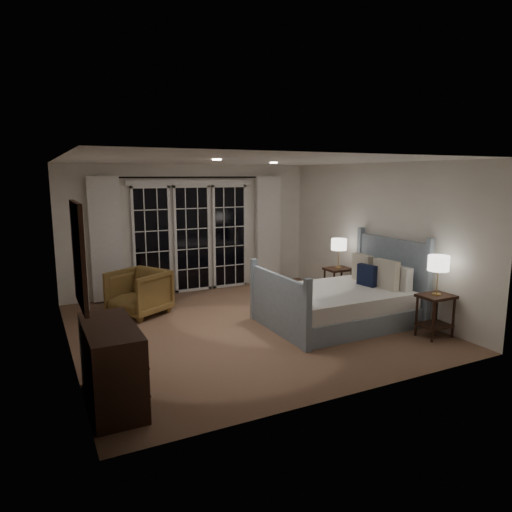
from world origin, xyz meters
name	(u,v)px	position (x,y,z in m)	size (l,w,h in m)	color
floor	(246,326)	(0.00, 0.00, 0.00)	(5.00, 5.00, 0.00)	brown
ceiling	(245,160)	(0.00, 0.00, 2.50)	(5.00, 5.00, 0.00)	white
wall_left	(65,260)	(-2.50, 0.00, 1.25)	(0.02, 5.00, 2.50)	white
wall_right	(376,236)	(2.50, 0.00, 1.25)	(0.02, 5.00, 2.50)	white
wall_back	(191,229)	(0.00, 2.50, 1.25)	(5.00, 0.02, 2.50)	white
wall_front	(352,280)	(0.00, -2.50, 1.25)	(5.00, 0.02, 2.50)	white
french_doors	(192,237)	(0.00, 2.46, 1.09)	(2.50, 0.04, 2.20)	black
curtain_rod	(192,177)	(0.00, 2.40, 2.25)	(0.03, 0.03, 3.50)	black
curtain_left	(106,240)	(-1.65, 2.38, 1.15)	(0.55, 0.10, 2.25)	white
curtain_right	(268,230)	(1.65, 2.38, 1.15)	(0.55, 0.10, 2.25)	white
downlight_a	(274,163)	(0.80, 0.60, 2.49)	(0.12, 0.12, 0.01)	white
downlight_b	(217,160)	(-0.60, -0.40, 2.49)	(0.12, 0.12, 0.01)	white
bed	(341,302)	(1.42, -0.49, 0.32)	(2.19, 1.57, 1.28)	#8592A1
nightstand_left	(435,309)	(2.23, -1.62, 0.40)	(0.47, 0.38, 0.62)	black
nightstand_right	(338,279)	(2.18, 0.61, 0.39)	(0.46, 0.37, 0.60)	black
lamp_left	(439,264)	(2.23, -1.62, 1.07)	(0.29, 0.29, 0.57)	tan
lamp_right	(339,245)	(2.18, 0.61, 1.04)	(0.28, 0.28, 0.55)	tan
armchair	(139,293)	(-1.32, 1.33, 0.38)	(0.81, 0.83, 0.76)	brown
dresser	(112,365)	(-2.23, -1.56, 0.41)	(0.50, 1.17, 0.83)	black
mirror	(79,255)	(-2.47, -1.56, 1.55)	(0.05, 0.85, 1.00)	black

